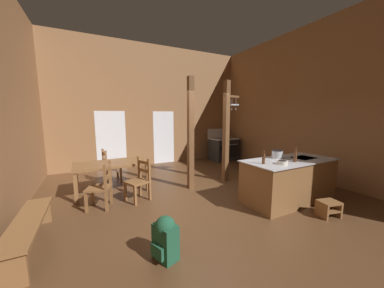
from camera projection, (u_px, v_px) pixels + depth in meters
name	position (u px, v px, depth m)	size (l,w,h in m)	color
ground_plane	(206.00, 202.00, 4.59)	(7.92, 8.71, 0.10)	brown
wall_back	(154.00, 106.00, 7.83)	(7.92, 0.14, 4.50)	#93663F
wall_right	(315.00, 103.00, 5.88)	(0.14, 8.71, 4.50)	#93663F
glazed_door_back_left	(111.00, 140.00, 7.23)	(1.00, 0.01, 2.05)	white
glazed_panel_back_right	(164.00, 137.00, 8.10)	(0.84, 0.01, 2.05)	white
kitchen_island	(289.00, 180.00, 4.53)	(2.18, 1.01, 0.93)	brown
stove_range	(223.00, 149.00, 8.69)	(1.19, 0.88, 1.32)	#252525
support_post_with_pot_rack	(227.00, 129.00, 5.76)	(0.53, 0.24, 2.85)	brown
support_post_center	(191.00, 134.00, 5.18)	(0.14, 0.14, 2.85)	brown
step_stool	(329.00, 207.00, 3.83)	(0.41, 0.35, 0.30)	brown
dining_table	(112.00, 166.00, 5.04)	(1.74, 0.97, 0.74)	brown
ladderback_chair_near_window	(110.00, 167.00, 5.79)	(0.49, 0.49, 0.95)	brown
ladderback_chair_by_post	(101.00, 187.00, 4.16)	(0.56, 0.56, 0.95)	brown
ladderback_chair_at_table_end	(139.00, 180.00, 4.57)	(0.57, 0.57, 0.95)	brown
bench_along_left_wall	(28.00, 228.00, 2.88)	(0.36, 1.67, 0.44)	brown
backpack	(165.00, 237.00, 2.68)	(0.37, 0.38, 0.60)	#1E5138
stockpot_on_counter	(277.00, 154.00, 4.61)	(0.32, 0.25, 0.18)	#B7BABF
mixing_bowl_on_counter	(282.00, 162.00, 4.04)	(0.21, 0.21, 0.08)	silver
bottle_tall_on_counter	(295.00, 156.00, 4.22)	(0.07, 0.07, 0.33)	#56331E
bottle_short_on_counter	(264.00, 159.00, 4.05)	(0.06, 0.06, 0.28)	#56331E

